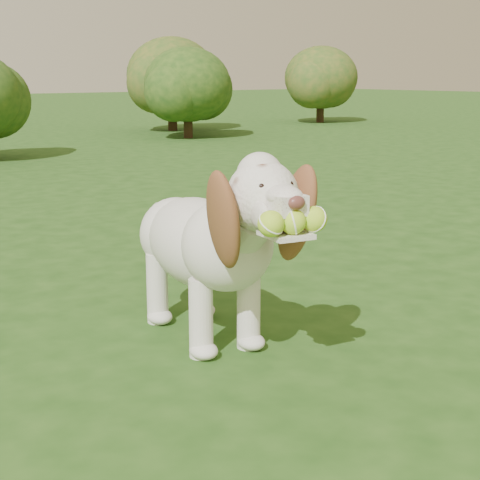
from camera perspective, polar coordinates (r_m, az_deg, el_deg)
ground at (r=3.51m, az=5.20°, el=-6.51°), size 80.00×80.00×0.00m
dog at (r=3.15m, az=-2.30°, el=0.11°), size 0.60×1.35×0.88m
shrub_f at (r=15.42m, az=-5.32°, el=12.58°), size 1.83×1.83×1.90m
shrub_h at (r=18.06m, az=6.30°, el=12.42°), size 1.74×1.74×1.81m
shrub_d at (r=13.58m, az=-4.09°, el=11.93°), size 1.58×1.58×1.63m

